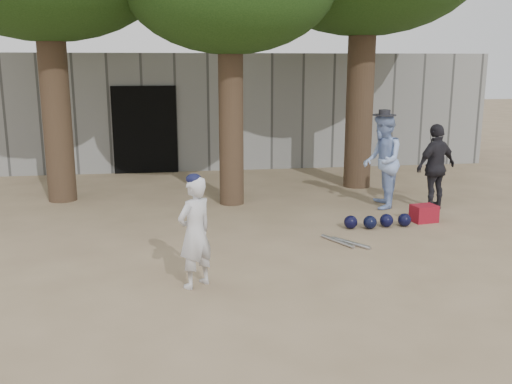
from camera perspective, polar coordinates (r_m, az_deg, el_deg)
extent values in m
plane|color=#937C5E|center=(7.41, -3.46, -9.05)|extent=(70.00, 70.00, 0.00)
imported|color=silver|center=(7.10, -6.12, -4.04)|extent=(0.61, 0.59, 1.41)
imported|color=#95B1E7|center=(11.21, 12.50, 3.02)|extent=(0.90, 1.03, 1.82)
imported|color=black|center=(11.38, 17.53, 2.41)|extent=(1.04, 0.74, 1.64)
cube|color=maroon|center=(10.53, 16.45, -2.06)|extent=(0.46, 0.38, 0.30)
cube|color=gray|center=(14.92, -6.43, 7.88)|extent=(16.00, 0.35, 3.00)
cube|color=black|center=(14.76, -11.04, 6.11)|extent=(1.60, 0.08, 2.20)
cube|color=slate|center=(17.41, -6.78, 8.56)|extent=(16.00, 5.00, 3.00)
sphere|color=black|center=(9.81, 9.45, -2.99)|extent=(0.23, 0.23, 0.23)
sphere|color=black|center=(9.86, 11.33, -2.99)|extent=(0.23, 0.23, 0.23)
sphere|color=black|center=(10.03, 12.92, -2.79)|extent=(0.23, 0.23, 0.23)
sphere|color=black|center=(10.14, 14.63, -2.72)|extent=(0.23, 0.23, 0.23)
cylinder|color=#B3B2B9|center=(9.04, 8.16, -4.89)|extent=(0.37, 0.67, 0.06)
cylinder|color=#B3B2B9|center=(8.99, 9.49, -5.05)|extent=(0.46, 0.62, 0.06)
cylinder|color=brown|center=(12.05, -19.66, 12.04)|extent=(0.56, 0.56, 5.50)
cylinder|color=brown|center=(11.12, -2.55, 11.47)|extent=(0.48, 0.48, 5.00)
cylinder|color=brown|center=(12.96, 10.50, 13.22)|extent=(0.60, 0.60, 5.80)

